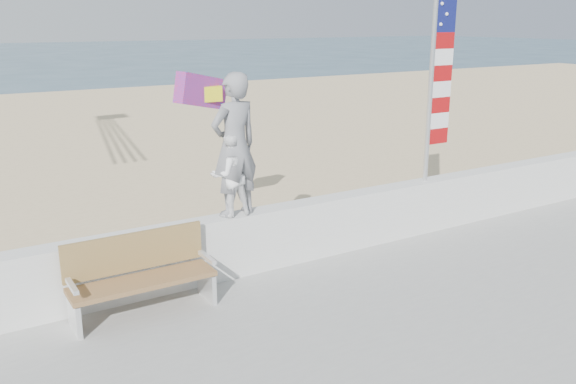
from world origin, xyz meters
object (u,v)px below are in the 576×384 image
Objects in this scene: bench at (140,274)px; flag at (437,68)px; child at (230,175)px; adult at (235,145)px.

flag reaches higher than bench.
child is 0.65× the size of bench.
adult is 1.70× the size of child.
bench is 5.83m from flag.
adult is at bearing 179.90° from child.
adult reaches higher than child.
flag is at bearing 4.86° from bench.
child is 0.34× the size of flag.
bench is (-1.50, -0.45, -0.98)m from child.
flag is at bearing 170.37° from adult.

